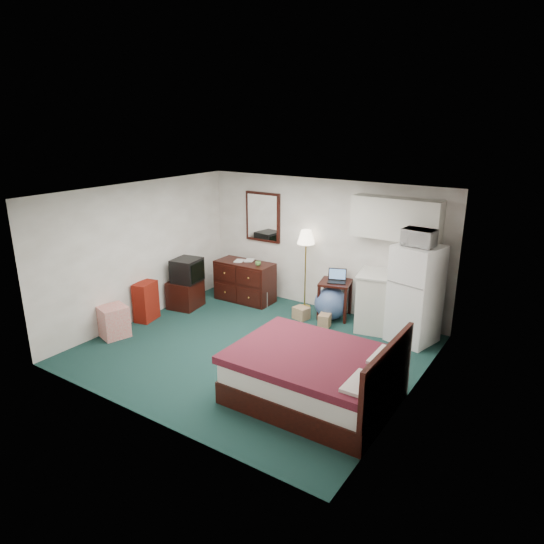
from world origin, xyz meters
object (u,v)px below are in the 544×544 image
Objects in this scene: desk at (335,299)px; dresser at (245,281)px; bed at (314,377)px; kitchen_counter at (385,303)px; suitcase at (146,301)px; floor_lamp at (305,269)px; fridge at (415,294)px; tv_stand at (185,294)px.

dresser is at bearing 171.96° from desk.
bed is at bearing -83.50° from desk.
kitchen_counter is 1.38× the size of suitcase.
bed is at bearing -58.13° from floor_lamp.
suitcase is (-2.81, -2.03, 0.01)m from desk.
fridge is at bearing -7.97° from floor_lamp.
tv_stand is at bearing 67.78° from suitcase.
fridge is (3.44, 0.02, 0.41)m from dresser.
fridge is 2.56m from bed.
fridge is at bearing 77.81° from bed.
tv_stand is at bearing -152.96° from fridge.
desk is (0.71, -0.12, -0.43)m from floor_lamp.
kitchen_counter is 3.82m from tv_stand.
suitcase is at bearing -117.62° from dresser.
suitcase is at bearing -134.47° from floor_lamp.
tv_stand is at bearing -171.03° from desk.
floor_lamp reaches higher than tv_stand.
fridge is 2.27× the size of suitcase.
tv_stand is (-1.96, -1.28, -0.51)m from floor_lamp.
tv_stand is at bearing -129.79° from dresser.
kitchen_counter is 0.61× the size of fridge.
bed is (1.02, -2.66, -0.02)m from desk.
fridge reaches higher than kitchen_counter.
dresser reaches higher than tv_stand.
bed is 2.82× the size of suitcase.
dresser is 2.91m from kitchen_counter.
desk is 0.34× the size of bed.
fridge is at bearing -0.70° from dresser.
desk is at bearing 5.39° from dresser.
dresser is 1.70× the size of desk.
floor_lamp is 0.83m from desk.
floor_lamp is 0.95× the size of fridge.
desk is at bearing 13.94° from tv_stand.
dresser is 0.73× the size of fridge.
dresser is at bearing -164.36° from floor_lamp.
dresser reaches higher than bed.
suitcase reaches higher than desk.
dresser is at bearing 51.05° from suitcase.
bed is 3.98m from tv_stand.
floor_lamp reaches higher than suitcase.
suitcase is at bearing 170.14° from bed.
dresser is 1.21m from tv_stand.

